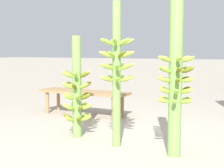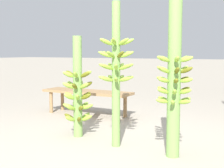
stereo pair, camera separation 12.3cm
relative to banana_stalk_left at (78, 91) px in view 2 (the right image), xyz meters
The scene contains 5 objects.
ground_plane 0.94m from the banana_stalk_left, 29.75° to the right, with size 80.00×80.00×0.00m, color #A89E8C.
banana_stalk_left is the anchor object (origin of this frame).
banana_stalk_center 0.69m from the banana_stalk_left, 11.64° to the right, with size 0.41×0.41×1.60m.
banana_stalk_right 1.30m from the banana_stalk_left, ahead, with size 0.39×0.39×1.56m.
market_bench 1.34m from the banana_stalk_left, 119.22° to the left, with size 1.56×0.43×0.41m.
Camera 2 is at (1.60, -2.76, 1.07)m, focal length 50.00 mm.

